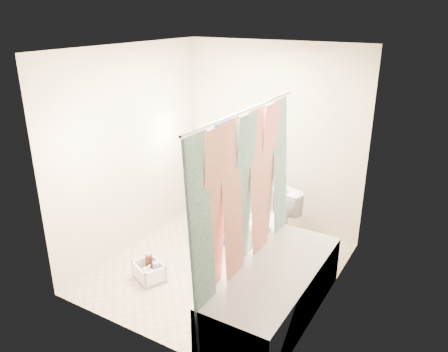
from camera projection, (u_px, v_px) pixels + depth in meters
The scene contains 14 objects.
floor at pixel (221, 267), 4.95m from camera, with size 2.60×2.60×0.00m, color tan.
ceiling at pixel (220, 48), 4.09m from camera, with size 2.40×2.60×0.02m, color silver.
wall_back at pixel (273, 138), 5.56m from camera, with size 2.40×0.02×2.40m, color #C2B295.
wall_front at pixel (136, 216), 3.47m from camera, with size 2.40×0.02×2.40m, color #C2B295.
wall_left at pixel (132, 150), 5.09m from camera, with size 0.02×2.60×2.40m, color #C2B295.
wall_right at pixel (334, 191), 3.95m from camera, with size 0.02×2.60×2.40m, color #C2B295.
bathtub at pixel (274, 290), 4.11m from camera, with size 0.70×1.75×0.50m.
curtain_rod at pixel (247, 110), 3.66m from camera, with size 0.02×0.02×1.90m, color silver.
shower_curtain at pixel (245, 210), 3.99m from camera, with size 0.06×1.75×1.80m, color white.
toilet at pixel (271, 222), 5.23m from camera, with size 0.40×0.70×0.71m, color white.
tank_lid at pixel (265, 220), 5.14m from camera, with size 0.44×0.19×0.03m, color silver.
tank_internals at pixel (281, 190), 5.25m from camera, with size 0.17×0.09×0.23m.
plumber at pixel (223, 182), 5.29m from camera, with size 0.57×0.37×1.55m, color #1038A7.
cleaning_caddy at pixel (150, 273), 4.69m from camera, with size 0.40×0.36×0.25m.
Camera 1 is at (2.20, -3.63, 2.75)m, focal length 35.00 mm.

